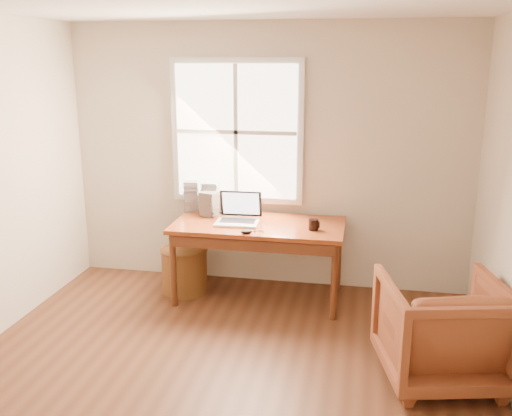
{
  "coord_description": "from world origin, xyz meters",
  "views": [
    {
      "loc": [
        0.95,
        -3.24,
        2.27
      ],
      "look_at": [
        0.0,
        1.65,
        0.94
      ],
      "focal_mm": 40.0,
      "sensor_mm": 36.0,
      "label": 1
    }
  ],
  "objects_px": {
    "laptop": "(237,209)",
    "armchair": "(442,330)",
    "wicker_stool": "(185,270)",
    "coffee_mug": "(313,225)",
    "cd_stack_a": "(211,197)",
    "desk": "(259,225)"
  },
  "relations": [
    {
      "from": "desk",
      "to": "wicker_stool",
      "type": "xyz_separation_m",
      "value": [
        -0.75,
        -0.0,
        -0.51
      ]
    },
    {
      "from": "cd_stack_a",
      "to": "armchair",
      "type": "bearing_deg",
      "value": -34.75
    },
    {
      "from": "wicker_stool",
      "to": "coffee_mug",
      "type": "bearing_deg",
      "value": -5.11
    },
    {
      "from": "armchair",
      "to": "cd_stack_a",
      "type": "height_order",
      "value": "cd_stack_a"
    },
    {
      "from": "desk",
      "to": "coffee_mug",
      "type": "distance_m",
      "value": 0.54
    },
    {
      "from": "armchair",
      "to": "wicker_stool",
      "type": "relative_size",
      "value": 1.91
    },
    {
      "from": "armchair",
      "to": "wicker_stool",
      "type": "bearing_deg",
      "value": -39.75
    },
    {
      "from": "wicker_stool",
      "to": "laptop",
      "type": "relative_size",
      "value": 1.11
    },
    {
      "from": "desk",
      "to": "cd_stack_a",
      "type": "height_order",
      "value": "cd_stack_a"
    },
    {
      "from": "laptop",
      "to": "wicker_stool",
      "type": "bearing_deg",
      "value": 171.07
    },
    {
      "from": "armchair",
      "to": "laptop",
      "type": "distance_m",
      "value": 2.13
    },
    {
      "from": "laptop",
      "to": "cd_stack_a",
      "type": "bearing_deg",
      "value": 132.45
    },
    {
      "from": "wicker_stool",
      "to": "coffee_mug",
      "type": "xyz_separation_m",
      "value": [
        1.27,
        -0.11,
        0.58
      ]
    },
    {
      "from": "wicker_stool",
      "to": "laptop",
      "type": "xyz_separation_m",
      "value": [
        0.55,
        -0.06,
        0.67
      ]
    },
    {
      "from": "laptop",
      "to": "armchair",
      "type": "bearing_deg",
      "value": -34.9
    },
    {
      "from": "coffee_mug",
      "to": "laptop",
      "type": "bearing_deg",
      "value": -173.27
    },
    {
      "from": "laptop",
      "to": "coffee_mug",
      "type": "distance_m",
      "value": 0.73
    },
    {
      "from": "desk",
      "to": "coffee_mug",
      "type": "relative_size",
      "value": 15.95
    },
    {
      "from": "laptop",
      "to": "cd_stack_a",
      "type": "relative_size",
      "value": 1.29
    },
    {
      "from": "desk",
      "to": "armchair",
      "type": "distance_m",
      "value": 1.97
    },
    {
      "from": "armchair",
      "to": "laptop",
      "type": "bearing_deg",
      "value": -45.16
    },
    {
      "from": "coffee_mug",
      "to": "wicker_stool",
      "type": "bearing_deg",
      "value": -174.22
    }
  ]
}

